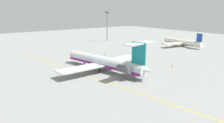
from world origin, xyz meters
name	(u,v)px	position (x,y,z in m)	size (l,w,h in m)	color
ground	(88,76)	(0.00, 0.00, 0.00)	(335.79, 335.79, 0.00)	gray
main_jetliner	(106,62)	(-1.62, 8.81, 3.43)	(43.15, 38.29, 12.59)	silver
airliner_far_left	(181,42)	(-20.59, 80.95, 2.68)	(30.43, 30.13, 9.09)	silver
ground_crew_near_nose	(173,65)	(10.41, 33.00, 1.15)	(0.33, 0.37, 1.82)	black
ground_crew_near_tail	(105,53)	(-25.25, 25.39, 1.10)	(0.44, 0.28, 1.73)	black
safety_cone_nose	(172,72)	(14.49, 27.50, 0.28)	(0.40, 0.40, 0.55)	#EA590F
taxiway_centreline	(84,74)	(-2.82, 0.17, 0.00)	(105.90, 0.36, 0.01)	gold
light_mast	(107,25)	(-67.75, 57.04, 11.64)	(4.00, 0.70, 20.92)	slate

